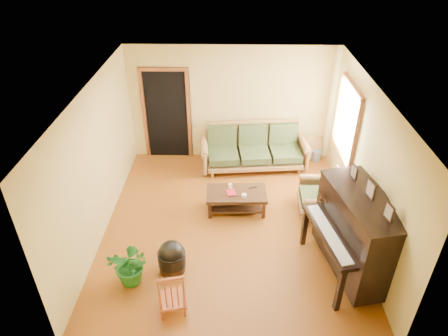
{
  "coord_description": "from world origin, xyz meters",
  "views": [
    {
      "loc": [
        0.02,
        -5.65,
        4.83
      ],
      "look_at": [
        -0.11,
        0.2,
        1.1
      ],
      "focal_mm": 32.0,
      "sensor_mm": 36.0,
      "label": 1
    }
  ],
  "objects_px": {
    "sofa": "(254,148)",
    "armchair": "(319,193)",
    "red_chair": "(171,290)",
    "piano": "(356,235)",
    "footstool": "(172,260)",
    "ceramic_crock": "(317,155)",
    "potted_plant": "(131,265)",
    "coffee_table": "(236,201)"
  },
  "relations": [
    {
      "from": "piano",
      "to": "potted_plant",
      "type": "relative_size",
      "value": 2.27
    },
    {
      "from": "armchair",
      "to": "piano",
      "type": "bearing_deg",
      "value": -77.86
    },
    {
      "from": "coffee_table",
      "to": "ceramic_crock",
      "type": "height_order",
      "value": "coffee_table"
    },
    {
      "from": "footstool",
      "to": "red_chair",
      "type": "bearing_deg",
      "value": -82.04
    },
    {
      "from": "armchair",
      "to": "piano",
      "type": "distance_m",
      "value": 1.52
    },
    {
      "from": "armchair",
      "to": "ceramic_crock",
      "type": "bearing_deg",
      "value": 82.34
    },
    {
      "from": "sofa",
      "to": "footstool",
      "type": "height_order",
      "value": "sofa"
    },
    {
      "from": "sofa",
      "to": "red_chair",
      "type": "relative_size",
      "value": 2.84
    },
    {
      "from": "armchair",
      "to": "coffee_table",
      "type": "bearing_deg",
      "value": -178.6
    },
    {
      "from": "coffee_table",
      "to": "footstool",
      "type": "distance_m",
      "value": 1.87
    },
    {
      "from": "piano",
      "to": "footstool",
      "type": "relative_size",
      "value": 3.68
    },
    {
      "from": "piano",
      "to": "footstool",
      "type": "distance_m",
      "value": 2.88
    },
    {
      "from": "footstool",
      "to": "red_chair",
      "type": "relative_size",
      "value": 0.55
    },
    {
      "from": "sofa",
      "to": "armchair",
      "type": "bearing_deg",
      "value": -59.01
    },
    {
      "from": "red_chair",
      "to": "potted_plant",
      "type": "distance_m",
      "value": 0.84
    },
    {
      "from": "armchair",
      "to": "red_chair",
      "type": "distance_m",
      "value": 3.38
    },
    {
      "from": "piano",
      "to": "potted_plant",
      "type": "distance_m",
      "value": 3.44
    },
    {
      "from": "red_chair",
      "to": "sofa",
      "type": "bearing_deg",
      "value": 59.34
    },
    {
      "from": "armchair",
      "to": "red_chair",
      "type": "xyz_separation_m",
      "value": [
        -2.46,
        -2.31,
        -0.02
      ]
    },
    {
      "from": "coffee_table",
      "to": "piano",
      "type": "bearing_deg",
      "value": -39.42
    },
    {
      "from": "piano",
      "to": "footstool",
      "type": "height_order",
      "value": "piano"
    },
    {
      "from": "footstool",
      "to": "red_chair",
      "type": "height_order",
      "value": "red_chair"
    },
    {
      "from": "piano",
      "to": "armchair",
      "type": "bearing_deg",
      "value": 88.27
    },
    {
      "from": "sofa",
      "to": "armchair",
      "type": "xyz_separation_m",
      "value": [
        1.15,
        -1.55,
        -0.07
      ]
    },
    {
      "from": "armchair",
      "to": "potted_plant",
      "type": "height_order",
      "value": "armchair"
    },
    {
      "from": "footstool",
      "to": "sofa",
      "type": "bearing_deg",
      "value": 65.37
    },
    {
      "from": "coffee_table",
      "to": "ceramic_crock",
      "type": "relative_size",
      "value": 4.27
    },
    {
      "from": "footstool",
      "to": "ceramic_crock",
      "type": "distance_m",
      "value": 4.49
    },
    {
      "from": "coffee_table",
      "to": "footstool",
      "type": "xyz_separation_m",
      "value": [
        -1.03,
        -1.57,
        0.0
      ]
    },
    {
      "from": "red_chair",
      "to": "potted_plant",
      "type": "height_order",
      "value": "red_chair"
    },
    {
      "from": "piano",
      "to": "sofa",
      "type": "bearing_deg",
      "value": 103.09
    },
    {
      "from": "footstool",
      "to": "piano",
      "type": "bearing_deg",
      "value": 1.63
    },
    {
      "from": "coffee_table",
      "to": "potted_plant",
      "type": "distance_m",
      "value": 2.43
    },
    {
      "from": "piano",
      "to": "ceramic_crock",
      "type": "relative_size",
      "value": 6.13
    },
    {
      "from": "sofa",
      "to": "piano",
      "type": "height_order",
      "value": "piano"
    },
    {
      "from": "sofa",
      "to": "armchair",
      "type": "relative_size",
      "value": 2.7
    },
    {
      "from": "footstool",
      "to": "red_chair",
      "type": "xyz_separation_m",
      "value": [
        0.11,
        -0.76,
        0.19
      ]
    },
    {
      "from": "sofa",
      "to": "armchair",
      "type": "distance_m",
      "value": 1.93
    },
    {
      "from": "coffee_table",
      "to": "footstool",
      "type": "height_order",
      "value": "footstool"
    },
    {
      "from": "sofa",
      "to": "red_chair",
      "type": "height_order",
      "value": "sofa"
    },
    {
      "from": "ceramic_crock",
      "to": "potted_plant",
      "type": "bearing_deg",
      "value": -133.1
    },
    {
      "from": "ceramic_crock",
      "to": "piano",
      "type": "bearing_deg",
      "value": -90.85
    }
  ]
}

